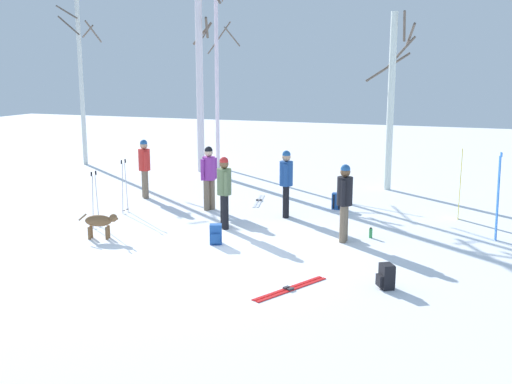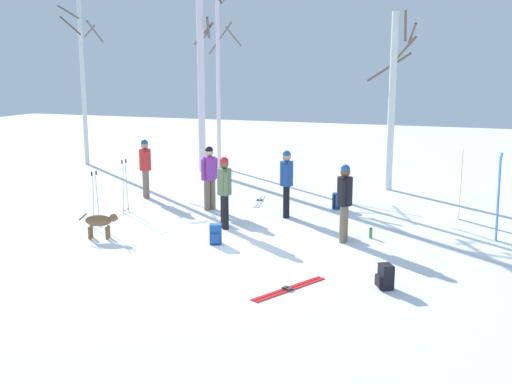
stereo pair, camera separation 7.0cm
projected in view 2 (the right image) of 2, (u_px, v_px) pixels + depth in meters
name	position (u px, v px, depth m)	size (l,w,h in m)	color
ground_plane	(211.00, 255.00, 12.50)	(60.00, 60.00, 0.00)	white
person_0	(224.00, 188.00, 14.36)	(0.34, 0.44, 1.72)	black
person_1	(345.00, 198.00, 13.25)	(0.34, 0.52, 1.72)	#72604C
person_2	(145.00, 165.00, 17.75)	(0.38, 0.42, 1.72)	#72604C
person_3	(209.00, 174.00, 16.25)	(0.34, 0.47, 1.72)	#72604C
person_4	(287.00, 179.00, 15.45)	(0.34, 0.50, 1.72)	black
dog	(101.00, 222.00, 13.62)	(0.86, 0.41, 0.57)	brown
ski_pair_planted_0	(498.00, 197.00, 13.38)	(0.08, 0.26, 1.96)	blue
ski_pair_planted_1	(461.00, 185.00, 15.17)	(0.03, 0.26, 1.80)	yellow
ski_pair_lying_0	(289.00, 289.00, 10.54)	(0.90, 1.59, 0.05)	red
ski_pair_lying_1	(259.00, 201.00, 17.46)	(0.55, 1.65, 0.05)	white
ski_poles_0	(125.00, 184.00, 15.98)	(0.07, 0.28, 1.41)	#B2B2BC
ski_poles_1	(95.00, 197.00, 14.52)	(0.07, 0.27, 1.36)	#B2B2BC
backpack_0	(385.00, 277.00, 10.54)	(0.34, 0.33, 0.44)	black
backpack_1	(216.00, 234.00, 13.21)	(0.32, 0.34, 0.44)	#1E4C99
backpack_2	(338.00, 201.00, 16.47)	(0.27, 0.30, 0.44)	#1E4C99
water_bottle_0	(371.00, 233.00, 13.69)	(0.08, 0.08, 0.24)	green
birch_tree_0	(83.00, 76.00, 23.43)	(1.36, 1.36, 6.49)	silver
birch_tree_1	(201.00, 59.00, 21.67)	(1.36, 1.53, 8.15)	silver
birch_tree_2	(218.00, 63.00, 22.58)	(1.23, 1.31, 7.56)	silver
birch_tree_3	(393.00, 97.00, 18.60)	(1.56, 1.25, 5.39)	silver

